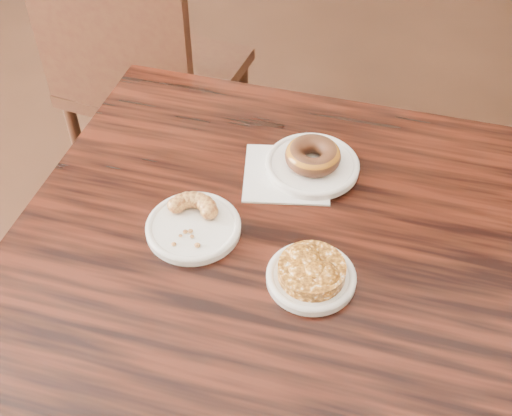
# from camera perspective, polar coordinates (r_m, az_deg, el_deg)

# --- Properties ---
(cafe_table) EXTENTS (0.98, 0.98, 0.75)m
(cafe_table) POSITION_cam_1_polar(r_m,az_deg,el_deg) (1.39, 0.27, -12.62)
(cafe_table) COLOR black
(cafe_table) RESTS_ON floor
(chair_far) EXTENTS (0.62, 0.62, 0.90)m
(chair_far) POSITION_cam_1_polar(r_m,az_deg,el_deg) (2.00, -8.74, 11.49)
(chair_far) COLOR black
(chair_far) RESTS_ON floor
(napkin) EXTENTS (0.16, 0.16, 0.00)m
(napkin) POSITION_cam_1_polar(r_m,az_deg,el_deg) (1.19, 2.74, 3.06)
(napkin) COLOR white
(napkin) RESTS_ON cafe_table
(plate_donut) EXTENTS (0.18, 0.18, 0.01)m
(plate_donut) POSITION_cam_1_polar(r_m,az_deg,el_deg) (1.20, 5.01, 3.79)
(plate_donut) COLOR white
(plate_donut) RESTS_ON napkin
(plate_cruller) EXTENTS (0.16, 0.16, 0.01)m
(plate_cruller) POSITION_cam_1_polar(r_m,az_deg,el_deg) (1.10, -5.58, -1.74)
(plate_cruller) COLOR white
(plate_cruller) RESTS_ON cafe_table
(plate_fritter) EXTENTS (0.14, 0.14, 0.01)m
(plate_fritter) POSITION_cam_1_polar(r_m,az_deg,el_deg) (1.03, 4.91, -6.17)
(plate_fritter) COLOR white
(plate_fritter) RESTS_ON cafe_table
(glazed_donut) EXTENTS (0.10, 0.10, 0.04)m
(glazed_donut) POSITION_cam_1_polar(r_m,az_deg,el_deg) (1.19, 5.08, 4.66)
(glazed_donut) COLOR #9A5816
(glazed_donut) RESTS_ON plate_donut
(apple_fritter) EXTENTS (0.15, 0.15, 0.04)m
(apple_fritter) POSITION_cam_1_polar(r_m,az_deg,el_deg) (1.01, 5.00, -5.35)
(apple_fritter) COLOR #472307
(apple_fritter) RESTS_ON plate_fritter
(cruller_fragment) EXTENTS (0.10, 0.10, 0.03)m
(cruller_fragment) POSITION_cam_1_polar(r_m,az_deg,el_deg) (1.08, -5.66, -1.02)
(cruller_fragment) COLOR #632E13
(cruller_fragment) RESTS_ON plate_cruller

